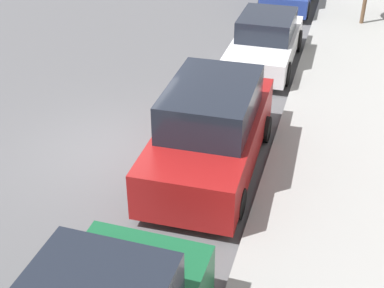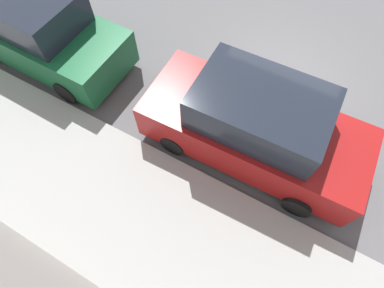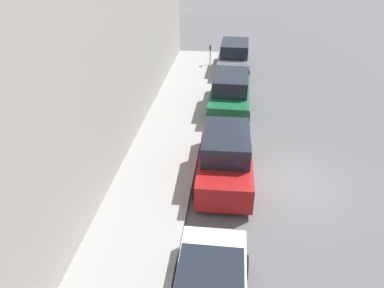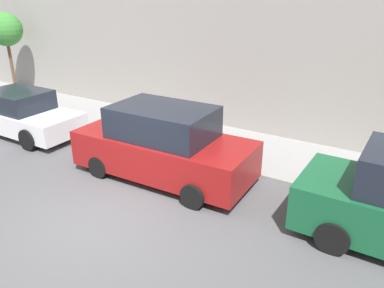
# 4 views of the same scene
# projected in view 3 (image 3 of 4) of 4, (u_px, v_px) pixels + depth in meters

# --- Properties ---
(ground_plane) EXTENTS (60.00, 60.00, 0.00)m
(ground_plane) POSITION_uv_depth(u_px,v_px,m) (285.00, 181.00, 14.41)
(ground_plane) COLOR #515154
(sidewalk) EXTENTS (3.00, 32.00, 0.15)m
(sidewalk) POSITION_uv_depth(u_px,v_px,m) (157.00, 171.00, 14.89)
(sidewalk) COLOR gray
(sidewalk) RESTS_ON ground_plane
(building_facade) EXTENTS (2.00, 32.00, 10.31)m
(building_facade) POSITION_uv_depth(u_px,v_px,m) (77.00, 41.00, 12.57)
(building_facade) COLOR gray
(building_facade) RESTS_ON ground_plane
(parked_suv_nearest) EXTENTS (2.08, 4.83, 1.98)m
(parked_suv_nearest) POSITION_uv_depth(u_px,v_px,m) (234.00, 58.00, 24.62)
(parked_suv_nearest) COLOR #4C5156
(parked_suv_nearest) RESTS_ON ground_plane
(parked_suv_second) EXTENTS (2.08, 4.82, 1.98)m
(parked_suv_second) POSITION_uv_depth(u_px,v_px,m) (230.00, 94.00, 19.39)
(parked_suv_second) COLOR #14512D
(parked_suv_second) RESTS_ON ground_plane
(parked_suv_third) EXTENTS (2.09, 4.85, 1.98)m
(parked_suv_third) POSITION_uv_depth(u_px,v_px,m) (225.00, 157.00, 14.17)
(parked_suv_third) COLOR maroon
(parked_suv_third) RESTS_ON ground_plane
(parking_meter_near) EXTENTS (0.11, 0.15, 1.37)m
(parking_meter_near) POSITION_uv_depth(u_px,v_px,m) (210.00, 52.00, 25.44)
(parking_meter_near) COLOR #ADADB2
(parking_meter_near) RESTS_ON sidewalk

